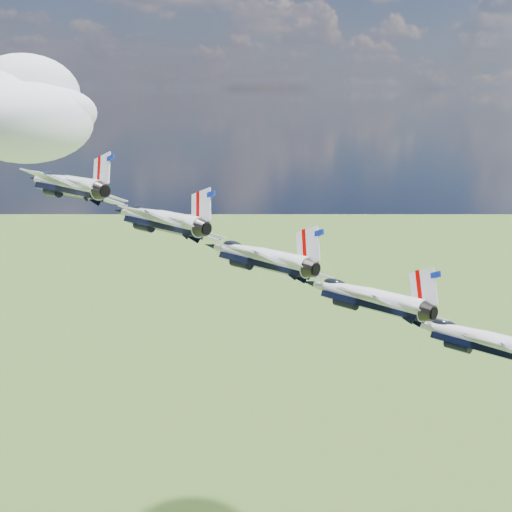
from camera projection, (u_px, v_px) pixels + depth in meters
name	position (u px, v px, depth m)	size (l,w,h in m)	color
jet_0	(64.00, 184.00, 79.74)	(11.32, 16.77, 5.01)	white
jet_1	(157.00, 219.00, 77.11)	(11.32, 16.77, 5.01)	silver
jet_2	(256.00, 256.00, 74.47)	(11.32, 16.77, 5.01)	white
jet_3	(363.00, 296.00, 71.84)	(11.32, 16.77, 5.01)	white
jet_4	(477.00, 339.00, 69.21)	(11.32, 16.77, 5.01)	white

